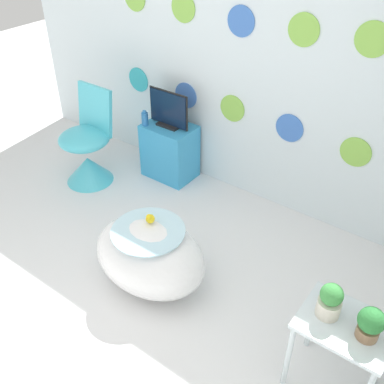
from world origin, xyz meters
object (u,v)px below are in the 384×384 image
vase (145,119)px  potted_plant_left (330,301)px  bathtub (150,255)px  tv (169,111)px  potted_plant_right (371,323)px  chair (88,153)px

vase → potted_plant_left: potted_plant_left is taller
bathtub → tv: (-0.76, 1.17, 0.43)m
bathtub → potted_plant_right: 1.50m
chair → tv: size_ratio=2.14×
tv → vase: 0.24m
bathtub → potted_plant_right: potted_plant_right is taller
tv → potted_plant_right: (2.21, -1.18, -0.05)m
bathtub → chair: chair is taller
bathtub → potted_plant_right: bearing=-0.4°
tv → potted_plant_left: tv is taller
chair → vase: size_ratio=6.31×
tv → potted_plant_left: bearing=-30.2°
bathtub → chair: (-1.32, 0.65, 0.04)m
vase → tv: bearing=30.8°
vase → potted_plant_right: bearing=-24.0°
bathtub → chair: 1.47m
chair → potted_plant_left: chair is taller
tv → potted_plant_right: tv is taller
potted_plant_left → potted_plant_right: size_ratio=1.09×
vase → potted_plant_left: (2.18, -1.05, 0.04)m
tv → potted_plant_left: 2.31m
vase → potted_plant_left: size_ratio=0.67×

